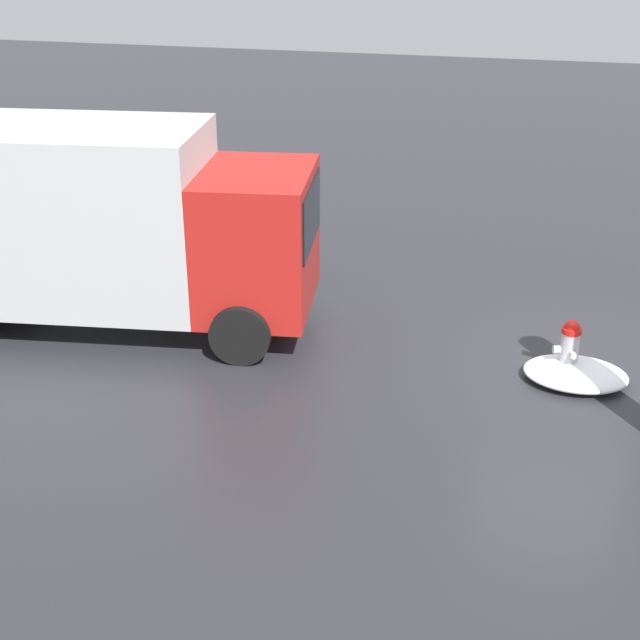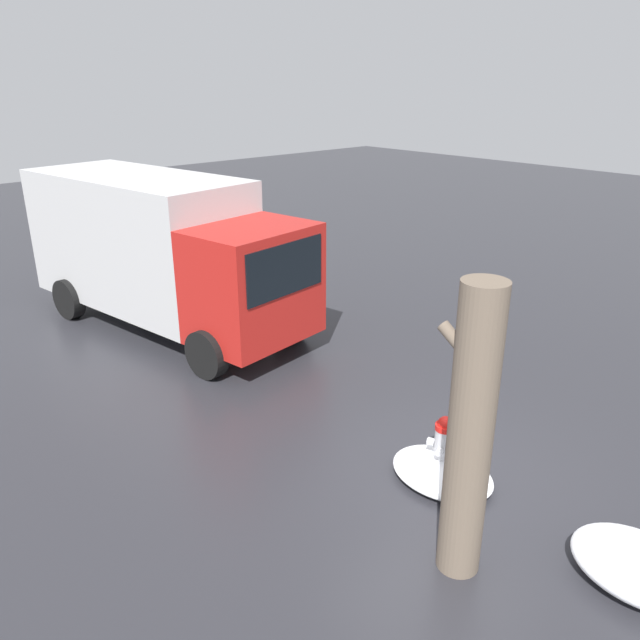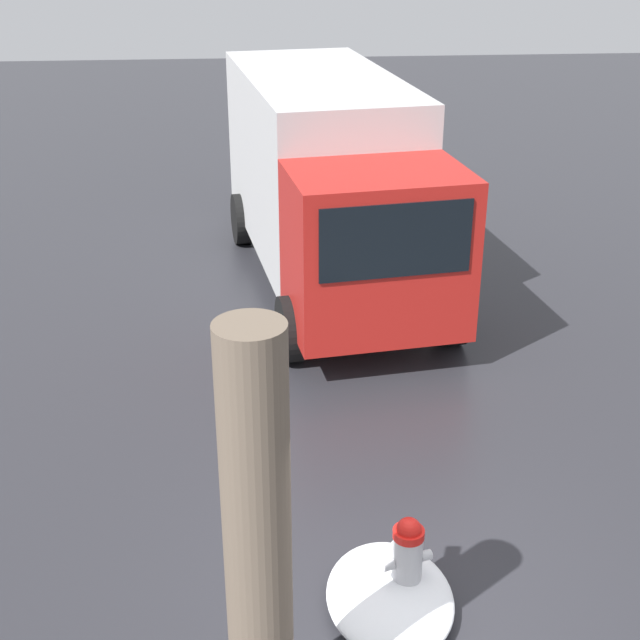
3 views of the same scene
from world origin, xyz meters
name	(u,v)px [view 1 (image 1 of 3)]	position (x,y,z in m)	size (l,w,h in m)	color
ground_plane	(566,375)	(0.00, 0.00, 0.00)	(60.00, 60.00, 0.00)	#28282D
fire_hydrant	(569,348)	(0.00, 0.00, 0.44)	(0.38, 0.47, 0.86)	#B7B7BC
delivery_truck	(82,220)	(7.42, 0.02, 1.72)	(7.08, 3.29, 3.17)	red
snow_pile_by_hydrant	(575,374)	(-0.12, 0.16, 0.12)	(1.44, 1.11, 0.24)	white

